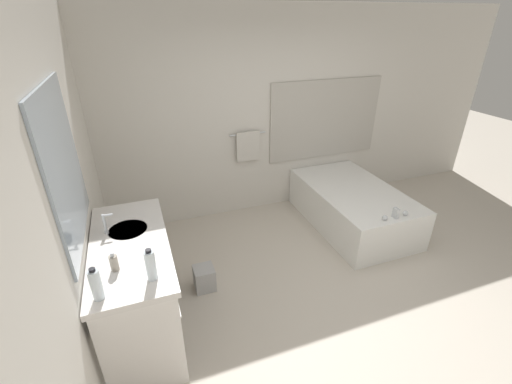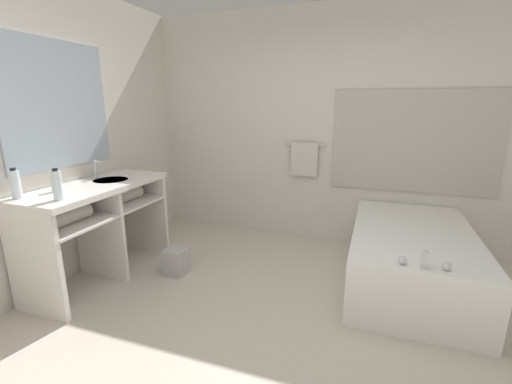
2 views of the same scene
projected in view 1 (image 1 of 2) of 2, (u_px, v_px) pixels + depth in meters
name	position (u px, v px, depth m)	size (l,w,h in m)	color
ground_plane	(350.00, 308.00, 3.33)	(16.00, 16.00, 0.00)	beige
wall_back_with_blinds	(269.00, 116.00, 4.58)	(7.40, 0.13, 2.70)	silver
wall_left_with_mirror	(58.00, 238.00, 2.03)	(0.08, 7.40, 2.70)	silver
vanity_counter	(134.00, 267.00, 2.87)	(0.61, 1.39, 0.92)	white
sink_faucet	(105.00, 224.00, 2.82)	(0.09, 0.04, 0.18)	silver
bathtub	(352.00, 205.00, 4.57)	(1.02, 1.74, 0.65)	white
water_bottle_1	(96.00, 285.00, 2.15)	(0.07, 0.07, 0.24)	white
water_bottle_2	(151.00, 265.00, 2.31)	(0.07, 0.07, 0.24)	white
soap_dispenser	(114.00, 263.00, 2.41)	(0.06, 0.06, 0.15)	gray
waste_bin	(204.00, 278.00, 3.53)	(0.21, 0.21, 0.25)	#B2B2B2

